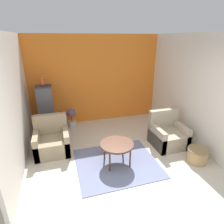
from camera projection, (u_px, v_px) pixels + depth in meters
The scene contains 12 objects.
ground_plane at pixel (141, 199), 3.22m from camera, with size 20.00×20.00×0.00m, color beige.
wall_back_accent at pixel (96, 80), 5.87m from camera, with size 4.15×0.06×2.70m.
wall_left at pixel (14, 104), 3.74m from camera, with size 0.06×3.50×2.70m.
wall_right at pixel (188, 89), 4.82m from camera, with size 0.06×3.50×2.70m.
area_rug at pixel (117, 163), 4.14m from camera, with size 1.75×1.55×0.01m.
coffee_table at pixel (117, 145), 3.97m from camera, with size 0.72×0.72×0.50m.
armchair_left at pixel (52, 141), 4.47m from camera, with size 0.79×0.76×0.87m.
armchair_right at pixel (168, 135), 4.77m from camera, with size 0.79×0.76×0.87m.
birdcage at pixel (47, 112), 5.22m from camera, with size 0.59×0.59×1.39m.
parrot at pixel (42, 82), 4.91m from camera, with size 0.12×0.21×0.25m.
potted_plant at pixel (71, 117), 5.68m from camera, with size 0.28×0.25×0.62m.
wicker_basket at pixel (197, 155), 4.14m from camera, with size 0.46×0.46×0.31m.
Camera 1 is at (-1.17, -2.19, 2.58)m, focal length 30.00 mm.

